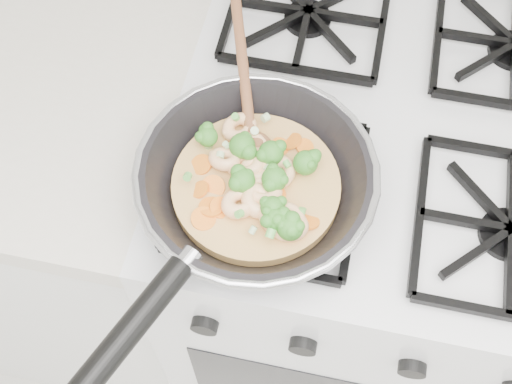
# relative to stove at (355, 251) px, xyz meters

# --- Properties ---
(stove) EXTENTS (0.60, 0.60, 0.92)m
(stove) POSITION_rel_stove_xyz_m (0.00, 0.00, 0.00)
(stove) COLOR white
(stove) RESTS_ON ground
(skillet) EXTENTS (0.29, 0.61, 0.09)m
(skillet) POSITION_rel_stove_xyz_m (-0.16, -0.17, 0.50)
(skillet) COLOR black
(skillet) RESTS_ON stove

